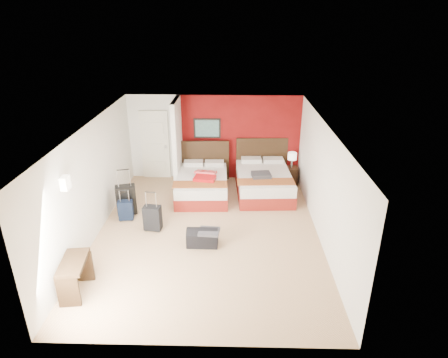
{
  "coord_description": "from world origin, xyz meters",
  "views": [
    {
      "loc": [
        0.57,
        -7.59,
        4.67
      ],
      "look_at": [
        0.35,
        0.8,
        1.0
      ],
      "focal_mm": 30.97,
      "sensor_mm": 36.0,
      "label": 1
    }
  ],
  "objects_px": {
    "bed_right": "(264,183)",
    "suitcase_charcoal": "(153,219)",
    "bed_left": "(202,186)",
    "desk": "(76,277)",
    "table_lamp": "(292,160)",
    "nightstand": "(291,175)",
    "duffel_bag": "(202,238)",
    "suitcase_navy": "(126,211)",
    "red_suitcase_open": "(205,176)",
    "suitcase_black": "(126,201)"
  },
  "relations": [
    {
      "from": "table_lamp",
      "to": "suitcase_navy",
      "type": "xyz_separation_m",
      "value": [
        -4.26,
        -2.27,
        -0.49
      ]
    },
    {
      "from": "table_lamp",
      "to": "suitcase_black",
      "type": "distance_m",
      "value": 4.75
    },
    {
      "from": "bed_left",
      "to": "duffel_bag",
      "type": "height_order",
      "value": "bed_left"
    },
    {
      "from": "desk",
      "to": "red_suitcase_open",
      "type": "bearing_deg",
      "value": 55.68
    },
    {
      "from": "suitcase_black",
      "to": "nightstand",
      "type": "bearing_deg",
      "value": 8.95
    },
    {
      "from": "bed_right",
      "to": "suitcase_black",
      "type": "relative_size",
      "value": 2.87
    },
    {
      "from": "suitcase_charcoal",
      "to": "bed_left",
      "type": "bearing_deg",
      "value": 68.88
    },
    {
      "from": "suitcase_navy",
      "to": "desk",
      "type": "xyz_separation_m",
      "value": [
        -0.19,
        -2.65,
        0.1
      ]
    },
    {
      "from": "suitcase_charcoal",
      "to": "suitcase_navy",
      "type": "bearing_deg",
      "value": 155.8
    },
    {
      "from": "red_suitcase_open",
      "to": "table_lamp",
      "type": "relative_size",
      "value": 1.72
    },
    {
      "from": "desk",
      "to": "bed_right",
      "type": "bearing_deg",
      "value": 42.27
    },
    {
      "from": "bed_right",
      "to": "suitcase_charcoal",
      "type": "relative_size",
      "value": 3.58
    },
    {
      "from": "desk",
      "to": "bed_left",
      "type": "bearing_deg",
      "value": 57.4
    },
    {
      "from": "nightstand",
      "to": "bed_left",
      "type": "bearing_deg",
      "value": -162.2
    },
    {
      "from": "red_suitcase_open",
      "to": "table_lamp",
      "type": "xyz_separation_m",
      "value": [
        2.43,
        0.96,
        0.1
      ]
    },
    {
      "from": "nightstand",
      "to": "suitcase_charcoal",
      "type": "relative_size",
      "value": 0.88
    },
    {
      "from": "suitcase_charcoal",
      "to": "suitcase_navy",
      "type": "height_order",
      "value": "suitcase_charcoal"
    },
    {
      "from": "table_lamp",
      "to": "bed_left",
      "type": "bearing_deg",
      "value": -161.1
    },
    {
      "from": "bed_left",
      "to": "desk",
      "type": "distance_m",
      "value": 4.49
    },
    {
      "from": "suitcase_black",
      "to": "suitcase_navy",
      "type": "height_order",
      "value": "suitcase_black"
    },
    {
      "from": "suitcase_charcoal",
      "to": "table_lamp",
      "type": "bearing_deg",
      "value": 44.75
    },
    {
      "from": "bed_right",
      "to": "nightstand",
      "type": "bearing_deg",
      "value": 36.68
    },
    {
      "from": "red_suitcase_open",
      "to": "suitcase_navy",
      "type": "xyz_separation_m",
      "value": [
        -1.83,
        -1.3,
        -0.39
      ]
    },
    {
      "from": "desk",
      "to": "suitcase_black",
      "type": "bearing_deg",
      "value": 80.2
    },
    {
      "from": "suitcase_black",
      "to": "suitcase_charcoal",
      "type": "xyz_separation_m",
      "value": [
        0.8,
        -0.77,
        -0.07
      ]
    },
    {
      "from": "nightstand",
      "to": "table_lamp",
      "type": "distance_m",
      "value": 0.48
    },
    {
      "from": "table_lamp",
      "to": "desk",
      "type": "bearing_deg",
      "value": -132.15
    },
    {
      "from": "table_lamp",
      "to": "duffel_bag",
      "type": "xyz_separation_m",
      "value": [
        -2.33,
        -3.31,
        -0.56
      ]
    },
    {
      "from": "duffel_bag",
      "to": "suitcase_charcoal",
      "type": "bearing_deg",
      "value": 154.29
    },
    {
      "from": "bed_left",
      "to": "suitcase_charcoal",
      "type": "height_order",
      "value": "bed_left"
    },
    {
      "from": "bed_right",
      "to": "duffel_bag",
      "type": "bearing_deg",
      "value": -122.63
    },
    {
      "from": "nightstand",
      "to": "duffel_bag",
      "type": "relative_size",
      "value": 0.75
    },
    {
      "from": "bed_right",
      "to": "red_suitcase_open",
      "type": "height_order",
      "value": "red_suitcase_open"
    },
    {
      "from": "nightstand",
      "to": "red_suitcase_open",
      "type": "bearing_deg",
      "value": -159.41
    },
    {
      "from": "bed_left",
      "to": "suitcase_charcoal",
      "type": "relative_size",
      "value": 3.38
    },
    {
      "from": "suitcase_charcoal",
      "to": "suitcase_black",
      "type": "bearing_deg",
      "value": 143.11
    },
    {
      "from": "duffel_bag",
      "to": "suitcase_navy",
      "type": "bearing_deg",
      "value": 152.47
    },
    {
      "from": "nightstand",
      "to": "table_lamp",
      "type": "height_order",
      "value": "table_lamp"
    },
    {
      "from": "bed_left",
      "to": "table_lamp",
      "type": "relative_size",
      "value": 4.35
    },
    {
      "from": "nightstand",
      "to": "table_lamp",
      "type": "bearing_deg",
      "value": 0.0
    },
    {
      "from": "table_lamp",
      "to": "nightstand",
      "type": "bearing_deg",
      "value": 0.0
    },
    {
      "from": "red_suitcase_open",
      "to": "suitcase_navy",
      "type": "height_order",
      "value": "red_suitcase_open"
    },
    {
      "from": "suitcase_navy",
      "to": "desk",
      "type": "bearing_deg",
      "value": -101.72
    },
    {
      "from": "nightstand",
      "to": "desk",
      "type": "bearing_deg",
      "value": -133.24
    },
    {
      "from": "suitcase_black",
      "to": "table_lamp",
      "type": "bearing_deg",
      "value": 8.95
    },
    {
      "from": "table_lamp",
      "to": "duffel_bag",
      "type": "height_order",
      "value": "table_lamp"
    },
    {
      "from": "bed_left",
      "to": "suitcase_navy",
      "type": "relative_size",
      "value": 4.09
    },
    {
      "from": "suitcase_black",
      "to": "suitcase_charcoal",
      "type": "bearing_deg",
      "value": -59.31
    },
    {
      "from": "red_suitcase_open",
      "to": "nightstand",
      "type": "relative_size",
      "value": 1.52
    },
    {
      "from": "suitcase_black",
      "to": "duffel_bag",
      "type": "relative_size",
      "value": 1.07
    }
  ]
}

